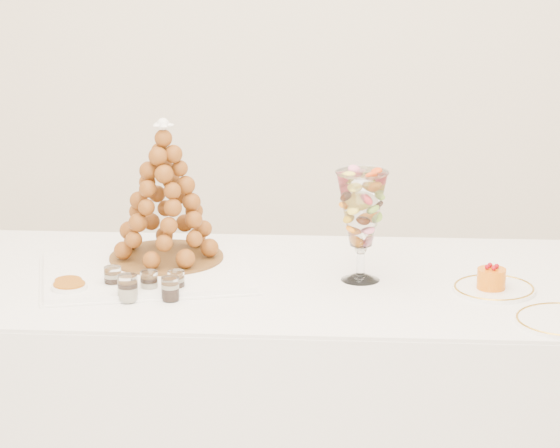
{
  "coord_description": "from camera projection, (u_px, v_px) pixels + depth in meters",
  "views": [
    {
      "loc": [
        0.31,
        -3.18,
        2.01
      ],
      "look_at": [
        0.06,
        0.22,
        1.0
      ],
      "focal_mm": 85.0,
      "sensor_mm": 36.0,
      "label": 1
    }
  ],
  "objects": [
    {
      "name": "cake_plate",
      "position": [
        494.0,
        289.0,
        3.59
      ],
      "size": [
        0.22,
        0.22,
        0.01
      ],
      "primitive_type": "cylinder",
      "color": "white",
      "rests_on": "buffet_table"
    },
    {
      "name": "croquembouche",
      "position": [
        165.0,
        191.0,
        3.75
      ],
      "size": [
        0.33,
        0.33,
        0.41
      ],
      "rotation": [
        0.0,
        0.0,
        -0.14
      ],
      "color": "brown",
      "rests_on": "lace_tray"
    },
    {
      "name": "verrine_c",
      "position": [
        176.0,
        282.0,
        3.57
      ],
      "size": [
        0.05,
        0.05,
        0.06
      ],
      "primitive_type": "cylinder",
      "rotation": [
        0.0,
        0.0,
        0.08
      ],
      "color": "white",
      "rests_on": "buffet_table"
    },
    {
      "name": "verrine_b",
      "position": [
        149.0,
        283.0,
        3.56
      ],
      "size": [
        0.05,
        0.05,
        0.06
      ],
      "primitive_type": "cylinder",
      "rotation": [
        0.0,
        0.0,
        -0.13
      ],
      "color": "white",
      "rests_on": "buffet_table"
    },
    {
      "name": "macaron_vase",
      "position": [
        362.0,
        210.0,
        3.63
      ],
      "size": [
        0.14,
        0.14,
        0.31
      ],
      "color": "white",
      "rests_on": "buffet_table"
    },
    {
      "name": "mousse_cake",
      "position": [
        491.0,
        278.0,
        3.58
      ],
      "size": [
        0.08,
        0.08,
        0.07
      ],
      "color": "orange",
      "rests_on": "cake_plate"
    },
    {
      "name": "verrine_e",
      "position": [
        170.0,
        289.0,
        3.51
      ],
      "size": [
        0.06,
        0.06,
        0.06
      ],
      "primitive_type": "cylinder",
      "rotation": [
        0.0,
        0.0,
        0.24
      ],
      "color": "white",
      "rests_on": "buffet_table"
    },
    {
      "name": "buffet_table",
      "position": [
        282.0,
        414.0,
        3.8
      ],
      "size": [
        2.15,
        0.88,
        0.81
      ],
      "rotation": [
        0.0,
        0.0,
        0.01
      ],
      "color": "white",
      "rests_on": "ground"
    },
    {
      "name": "lace_tray",
      "position": [
        146.0,
        273.0,
        3.71
      ],
      "size": [
        0.65,
        0.55,
        0.02
      ],
      "primitive_type": "cube",
      "rotation": [
        0.0,
        0.0,
        0.24
      ],
      "color": "white",
      "rests_on": "buffet_table"
    },
    {
      "name": "verrine_a",
      "position": [
        113.0,
        278.0,
        3.6
      ],
      "size": [
        0.06,
        0.06,
        0.06
      ],
      "primitive_type": "cylinder",
      "rotation": [
        0.0,
        0.0,
        -0.33
      ],
      "color": "white",
      "rests_on": "buffet_table"
    },
    {
      "name": "verrine_d",
      "position": [
        128.0,
        288.0,
        3.5
      ],
      "size": [
        0.06,
        0.06,
        0.07
      ],
      "primitive_type": "cylinder",
      "rotation": [
        0.0,
        0.0,
        0.11
      ],
      "color": "white",
      "rests_on": "buffet_table"
    },
    {
      "name": "ramekin_back",
      "position": [
        69.0,
        285.0,
        3.6
      ],
      "size": [
        0.08,
        0.08,
        0.03
      ],
      "primitive_type": "cylinder",
      "color": "white",
      "rests_on": "buffet_table"
    },
    {
      "name": "ramekin_front",
      "position": [
        69.0,
        290.0,
        3.56
      ],
      "size": [
        0.1,
        0.1,
        0.03
      ],
      "primitive_type": "cylinder",
      "color": "white",
      "rests_on": "buffet_table"
    }
  ]
}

